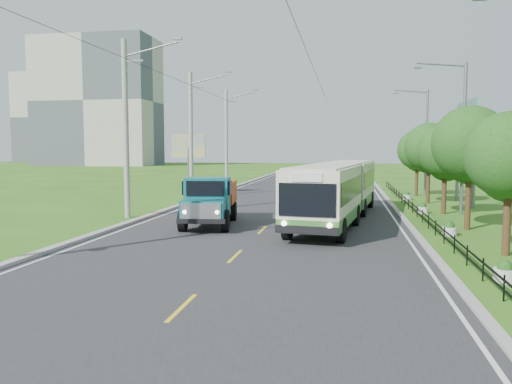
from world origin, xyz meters
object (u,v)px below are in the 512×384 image
(planter_far, at_px, (407,196))
(billboard_right, at_px, (467,129))
(tree_back, at_px, (418,152))
(tree_third, at_px, (470,148))
(pole_near, at_px, (126,128))
(streetlight_far, at_px, (425,138))
(planter_near, at_px, (450,230))
(pole_mid, at_px, (191,134))
(tree_fifth, at_px, (430,150))
(pole_far, at_px, (227,138))
(tree_fourth, at_px, (446,155))
(bus, at_px, (338,187))
(billboard_left, at_px, (188,150))
(planter_mid, at_px, (423,209))
(dump_truck, at_px, (210,198))
(tree_second, at_px, (510,160))
(planter_front, at_px, (505,273))
(streetlight_mid, at_px, (461,132))

(planter_far, xyz_separation_m, billboard_right, (3.70, -2.00, 5.06))
(tree_back, height_order, billboard_right, billboard_right)
(tree_third, bearing_deg, pole_near, 177.29)
(pole_near, xyz_separation_m, streetlight_far, (18.90, 19.00, -0.19))
(planter_near, relative_size, planter_far, 1.00)
(pole_mid, relative_size, tree_fifth, 1.72)
(pole_far, bearing_deg, pole_mid, -90.00)
(pole_mid, distance_m, tree_third, 22.25)
(pole_mid, height_order, tree_fourth, pole_mid)
(bus, bearing_deg, billboard_left, 140.69)
(pole_near, bearing_deg, pole_mid, 90.00)
(tree_fourth, distance_m, planter_mid, 3.53)
(tree_fifth, height_order, billboard_right, billboard_right)
(planter_far, bearing_deg, tree_fourth, -80.92)
(planter_near, distance_m, dump_truck, 11.61)
(tree_third, relative_size, dump_truck, 0.96)
(planter_near, bearing_deg, streetlight_far, 84.70)
(pole_mid, distance_m, planter_far, 17.56)
(planter_near, height_order, planter_far, same)
(billboard_left, bearing_deg, streetlight_far, 11.23)
(pole_near, xyz_separation_m, billboard_right, (20.56, 11.00, 0.25))
(tree_second, height_order, tree_third, tree_third)
(tree_fourth, height_order, billboard_right, billboard_right)
(pole_far, height_order, planter_mid, pole_far)
(tree_fourth, relative_size, streetlight_far, 0.60)
(pole_near, distance_m, bus, 12.27)
(tree_second, xyz_separation_m, planter_front, (-1.26, -4.14, -3.23))
(tree_back, bearing_deg, bus, -111.35)
(pole_far, xyz_separation_m, billboard_left, (-1.24, -9.00, -1.23))
(tree_fifth, distance_m, billboard_right, 2.87)
(streetlight_far, bearing_deg, pole_near, -134.86)
(tree_second, relative_size, planter_front, 7.91)
(tree_second, distance_m, planter_near, 5.19)
(pole_near, bearing_deg, planter_far, 37.63)
(tree_fourth, bearing_deg, pole_mid, 159.26)
(pole_far, relative_size, streetlight_mid, 1.10)
(streetlight_mid, xyz_separation_m, planter_front, (-2.04, -16.00, -4.62))
(streetlight_far, relative_size, planter_far, 13.54)
(streetlight_far, xyz_separation_m, dump_truck, (-13.55, -20.90, -3.48))
(pole_mid, distance_m, streetlight_far, 20.16)
(planter_mid, xyz_separation_m, bus, (-5.07, -4.05, 1.56))
(tree_fifth, height_order, streetlight_far, streetlight_far)
(tree_third, bearing_deg, planter_far, 95.18)
(planter_far, height_order, billboard_left, billboard_left)
(pole_mid, bearing_deg, planter_far, 3.39)
(tree_third, distance_m, streetlight_mid, 5.98)
(billboard_right, bearing_deg, tree_second, -97.79)
(streetlight_mid, bearing_deg, tree_back, 93.70)
(streetlight_mid, xyz_separation_m, streetlight_far, (0.00, 14.00, 0.00))
(pole_near, relative_size, tree_back, 1.82)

